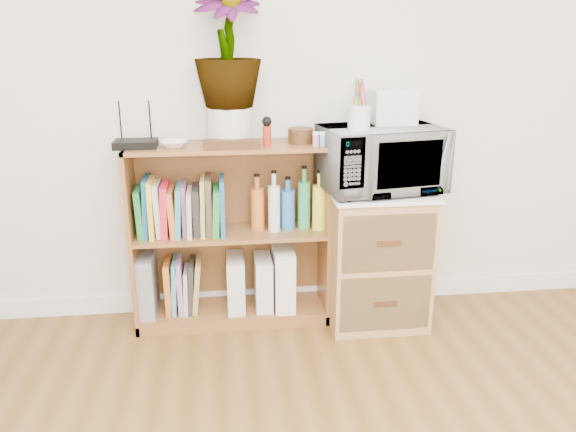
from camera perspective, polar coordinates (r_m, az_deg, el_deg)
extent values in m
cube|color=white|center=(3.23, 0.65, -7.98)|extent=(4.00, 0.02, 0.10)
cube|color=brown|center=(2.92, -5.80, -2.00)|extent=(1.00, 0.30, 0.95)
cube|color=#9E7542|center=(2.99, 8.84, -4.14)|extent=(0.50, 0.45, 0.70)
imported|color=white|center=(2.83, 9.41, 5.75)|extent=(0.63, 0.48, 0.32)
cylinder|color=silver|center=(2.69, 7.22, 9.90)|extent=(0.10, 0.10, 0.11)
cube|color=silver|center=(2.90, 10.59, 10.87)|extent=(0.21, 0.18, 0.17)
cube|color=black|center=(2.80, -15.22, 7.08)|extent=(0.20, 0.14, 0.04)
imported|color=white|center=(2.77, -11.52, 7.19)|extent=(0.13, 0.13, 0.03)
cylinder|color=silver|center=(2.79, -5.93, 9.10)|extent=(0.21, 0.21, 0.18)
imported|color=#40742E|center=(2.76, -6.19, 16.76)|extent=(0.32, 0.32, 0.56)
cube|color=#341F0E|center=(2.69, -5.72, 7.27)|extent=(0.27, 0.07, 0.04)
cylinder|color=#AE2815|center=(2.75, -2.15, 8.14)|extent=(0.04, 0.04, 0.10)
cylinder|color=#34200E|center=(2.82, 1.29, 8.18)|extent=(0.13, 0.13, 0.07)
cube|color=pink|center=(2.74, 3.52, 7.64)|extent=(0.11, 0.04, 0.05)
cube|color=gray|center=(3.04, -14.18, -6.63)|extent=(0.10, 0.26, 0.32)
cube|color=silver|center=(3.01, -5.34, -6.74)|extent=(0.09, 0.23, 0.29)
cube|color=silver|center=(3.01, -2.53, -6.70)|extent=(0.09, 0.22, 0.28)
cube|color=white|center=(3.01, -0.50, -6.16)|extent=(0.10, 0.26, 0.33)
cube|color=#1F7630|center=(2.90, -14.72, 0.43)|extent=(0.04, 0.20, 0.24)
cube|color=#165186|center=(2.89, -14.16, 0.94)|extent=(0.04, 0.20, 0.30)
cube|color=gold|center=(2.88, -13.62, 0.91)|extent=(0.03, 0.20, 0.29)
cube|color=silver|center=(2.88, -13.02, 0.68)|extent=(0.03, 0.20, 0.26)
cube|color=red|center=(2.88, -12.36, 0.72)|extent=(0.04, 0.20, 0.27)
cube|color=#CC6824|center=(2.88, -11.63, 0.47)|extent=(0.04, 0.20, 0.24)
cube|color=teal|center=(2.88, -11.00, 0.67)|extent=(0.04, 0.20, 0.26)
cube|color=#895C8A|center=(2.87, -10.45, 0.71)|extent=(0.02, 0.20, 0.26)
cube|color=#C7AC9A|center=(2.88, -9.92, 0.48)|extent=(0.03, 0.20, 0.23)
cube|color=#282828|center=(2.87, -9.26, 0.57)|extent=(0.04, 0.20, 0.24)
cube|color=tan|center=(2.86, -8.63, 1.09)|extent=(0.03, 0.20, 0.29)
cube|color=brown|center=(2.86, -8.04, 1.08)|extent=(0.03, 0.20, 0.29)
cube|color=#228236|center=(2.87, -7.31, 0.65)|extent=(0.05, 0.20, 0.24)
cube|color=#1B5CA3|center=(2.86, -6.69, 1.17)|extent=(0.02, 0.20, 0.29)
cylinder|color=#C66325|center=(2.87, -3.11, 1.23)|extent=(0.07, 0.07, 0.28)
cylinder|color=white|center=(2.87, -1.46, 1.51)|extent=(0.06, 0.06, 0.31)
cylinder|color=blue|center=(2.88, -0.01, 1.17)|extent=(0.07, 0.07, 0.26)
cylinder|color=#389B57|center=(2.89, 1.66, 1.74)|extent=(0.06, 0.06, 0.32)
cylinder|color=yellow|center=(2.90, 3.16, 1.61)|extent=(0.07, 0.07, 0.30)
cube|color=#C46222|center=(3.03, -12.01, -6.94)|extent=(0.03, 0.19, 0.28)
cube|color=teal|center=(3.03, -11.41, -6.88)|extent=(0.04, 0.19, 0.28)
cube|color=#9672AC|center=(3.02, -10.85, -6.82)|extent=(0.03, 0.19, 0.29)
cube|color=#C3A498|center=(3.04, -10.28, -7.33)|extent=(0.03, 0.19, 0.23)
cube|color=#272727|center=(3.02, -9.79, -6.93)|extent=(0.04, 0.19, 0.27)
cube|color=#9E8949|center=(3.02, -9.23, -6.85)|extent=(0.06, 0.19, 0.28)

